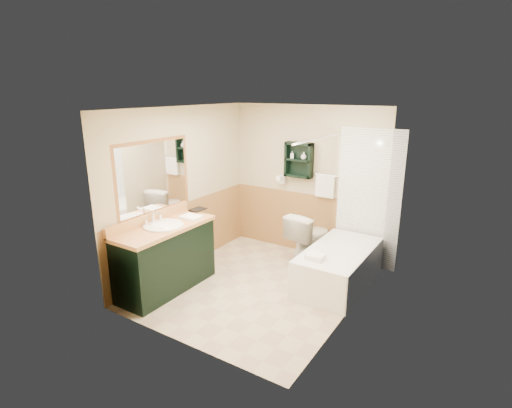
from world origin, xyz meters
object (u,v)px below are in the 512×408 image
object	(u,v)px
hair_dryer	(282,179)
toilet	(310,238)
vanity	(166,258)
soap_bottle_a	(292,157)
soap_bottle_b	(304,157)
vanity_book	(193,202)
wall_shelf	(299,160)
bathtub	(339,267)

from	to	relation	value
hair_dryer	toilet	distance (m)	1.07
vanity	soap_bottle_a	xyz separation A→B (m)	(0.78, 2.10, 1.14)
soap_bottle_b	vanity_book	bearing A→B (deg)	-130.99
wall_shelf	soap_bottle_a	xyz separation A→B (m)	(-0.12, -0.01, 0.04)
vanity	hair_dryer	bearing A→B (deg)	74.38
vanity	toilet	size ratio (longest dim) A/B	1.75
vanity_book	soap_bottle_a	world-z (taller)	soap_bottle_a
vanity_book	vanity	bearing A→B (deg)	-75.88
wall_shelf	vanity_book	xyz separation A→B (m)	(-1.06, -1.33, -0.53)
wall_shelf	soap_bottle_b	size ratio (longest dim) A/B	4.66
vanity	soap_bottle_a	size ratio (longest dim) A/B	12.50
hair_dryer	vanity_book	bearing A→B (deg)	-119.35
hair_dryer	vanity	distance (m)	2.33
hair_dryer	bathtub	xyz separation A→B (m)	(1.33, -0.76, -0.94)
vanity	toilet	bearing A→B (deg)	55.74
vanity	soap_bottle_b	size ratio (longest dim) A/B	12.10
vanity	soap_bottle_a	world-z (taller)	soap_bottle_a
toilet	soap_bottle_a	distance (m)	1.31
wall_shelf	vanity	distance (m)	2.54
soap_bottle_b	soap_bottle_a	bearing A→B (deg)	180.00
toilet	vanity_book	distance (m)	1.88
hair_dryer	vanity	xyz separation A→B (m)	(-0.59, -2.13, -0.75)
bathtub	soap_bottle_a	xyz separation A→B (m)	(-1.14, 0.73, 1.33)
vanity_book	soap_bottle_b	distance (m)	1.85
bathtub	soap_bottle_a	size ratio (longest dim) A/B	13.14
wall_shelf	soap_bottle_a	size ratio (longest dim) A/B	4.82
wall_shelf	soap_bottle_a	world-z (taller)	wall_shelf
toilet	soap_bottle_b	size ratio (longest dim) A/B	6.93
hair_dryer	soap_bottle_b	size ratio (longest dim) A/B	2.03
vanity_book	toilet	bearing A→B (deg)	38.99
soap_bottle_b	bathtub	bearing A→B (deg)	-37.94
toilet	soap_bottle_b	distance (m)	1.27
vanity	bathtub	xyz separation A→B (m)	(1.92, 1.37, -0.19)
vanity	vanity_book	distance (m)	0.98
bathtub	toilet	xyz separation A→B (m)	(-0.67, 0.47, 0.14)
vanity_book	soap_bottle_b	xyz separation A→B (m)	(1.15, 1.32, 0.59)
toilet	soap_bottle_b	world-z (taller)	soap_bottle_b
hair_dryer	toilet	world-z (taller)	hair_dryer
vanity	vanity_book	xyz separation A→B (m)	(-0.17, 0.78, 0.57)
bathtub	soap_bottle_b	bearing A→B (deg)	142.06
vanity	toilet	distance (m)	2.23
wall_shelf	hair_dryer	world-z (taller)	wall_shelf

